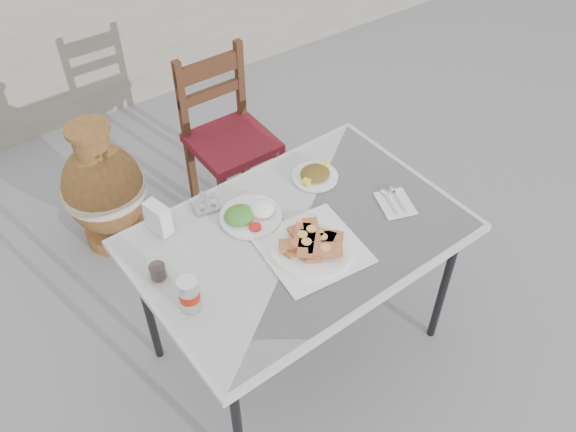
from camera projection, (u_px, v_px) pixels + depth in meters
ground at (329, 332)px, 3.01m from camera, size 80.00×80.00×0.00m
cafe_table at (299, 241)px, 2.45m from camera, size 1.33×0.93×0.78m
pide_plate at (312, 243)px, 2.32m from camera, size 0.39×0.39×0.08m
salad_rice_plate at (250, 214)px, 2.45m from camera, size 0.25×0.25×0.06m
salad_chopped_plate at (315, 174)px, 2.63m from camera, size 0.20×0.20×0.04m
soda_can at (189, 294)px, 2.11m from camera, size 0.08×0.08×0.14m
cola_glass at (157, 269)px, 2.22m from camera, size 0.07×0.07×0.10m
napkin_holder at (158, 218)px, 2.38m from camera, size 0.09×0.12×0.13m
condiment_caddy at (206, 203)px, 2.49m from camera, size 0.12×0.10×0.07m
cutlery_napkin at (394, 201)px, 2.53m from camera, size 0.18×0.20×0.01m
chair at (228, 137)px, 3.33m from camera, size 0.43×0.43×0.95m
terracotta_urn at (104, 190)px, 3.23m from camera, size 0.44×0.44×0.76m
back_wall at (106, 21)px, 4.05m from camera, size 6.00×0.25×1.20m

